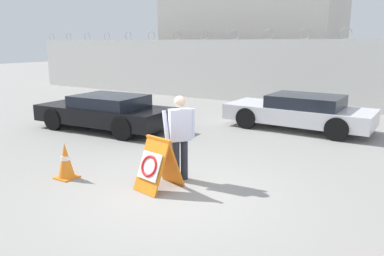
% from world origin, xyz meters
% --- Properties ---
extents(ground_plane, '(90.00, 90.00, 0.00)m').
position_xyz_m(ground_plane, '(0.00, 0.00, 0.00)').
color(ground_plane, gray).
extents(perimeter_wall, '(36.00, 0.30, 3.43)m').
position_xyz_m(perimeter_wall, '(-0.00, 11.15, 1.49)').
color(perimeter_wall, silver).
rests_on(perimeter_wall, ground_plane).
extents(building_block, '(9.84, 5.58, 5.81)m').
position_xyz_m(building_block, '(-5.26, 15.81, 2.90)').
color(building_block, beige).
rests_on(building_block, ground_plane).
extents(barricade_sign, '(0.78, 0.93, 1.05)m').
position_xyz_m(barricade_sign, '(-0.45, 0.01, 0.52)').
color(barricade_sign, orange).
rests_on(barricade_sign, ground_plane).
extents(security_guard, '(0.64, 0.55, 1.79)m').
position_xyz_m(security_guard, '(-0.34, 0.68, 1.00)').
color(security_guard, '#232838').
rests_on(security_guard, ground_plane).
extents(traffic_cone_near, '(0.41, 0.41, 0.78)m').
position_xyz_m(traffic_cone_near, '(-2.46, -0.54, 0.38)').
color(traffic_cone_near, orange).
rests_on(traffic_cone_near, ground_plane).
extents(parked_car_front_coupe, '(4.72, 2.20, 1.16)m').
position_xyz_m(parked_car_front_coupe, '(-5.03, 3.26, 0.61)').
color(parked_car_front_coupe, black).
rests_on(parked_car_front_coupe, ground_plane).
extents(parked_car_rear_sedan, '(4.76, 2.09, 1.16)m').
position_xyz_m(parked_car_rear_sedan, '(0.40, 6.71, 0.60)').
color(parked_car_rear_sedan, black).
rests_on(parked_car_rear_sedan, ground_plane).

